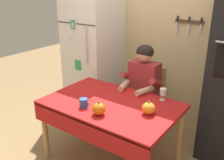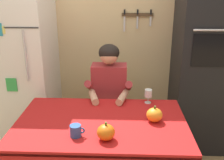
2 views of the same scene
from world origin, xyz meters
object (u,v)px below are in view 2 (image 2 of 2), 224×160
Objects in this scene: dining_table at (101,131)px; pumpkin_large at (154,115)px; refrigerator at (23,70)px; coffee_mug at (76,131)px; wine_glass at (148,94)px; chair_behind_person at (110,106)px; seated_person at (109,94)px; pumpkin_medium at (106,132)px; wall_oven at (203,58)px.

pumpkin_large is at bearing 4.64° from dining_table.
refrigerator is 16.15× the size of coffee_mug.
coffee_mug is at bearing -133.44° from wine_glass.
chair_behind_person is 6.81× the size of pumpkin_large.
dining_table is at bearing -93.17° from seated_person.
chair_behind_person reaches higher than pumpkin_large.
seated_person is 8.92× the size of pumpkin_medium.
wall_oven reaches higher than pumpkin_large.
dining_table is 12.56× the size of coffee_mug.
chair_behind_person is at bearing -172.71° from wall_oven.
chair_behind_person is (0.98, -0.09, -0.39)m from refrigerator.
chair_behind_person is (-1.02, -0.13, -0.54)m from wall_oven.
coffee_mug is (0.78, -1.10, -0.12)m from refrigerator.
seated_person is (0.03, 0.60, 0.08)m from dining_table.
pumpkin_medium is (-0.36, -0.65, -0.03)m from wine_glass.
wall_oven is at bearing 1.13° from refrigerator.
dining_table is at bearing -42.91° from refrigerator.
chair_behind_person is 6.93× the size of wine_glass.
wall_oven is at bearing 17.42° from seated_person.
refrigerator reaches higher than pumpkin_large.
refrigerator is 1.94× the size of chair_behind_person.
pumpkin_medium is (0.06, -0.25, 0.14)m from dining_table.
seated_person is (-1.02, -0.32, -0.31)m from wall_oven.
dining_table is 0.61m from seated_person.
seated_person is 0.70m from pumpkin_large.
chair_behind_person is 0.75× the size of seated_person.
wall_oven is at bearing 41.31° from dining_table.
wall_oven is 1.50× the size of dining_table.
pumpkin_medium reaches higher than coffee_mug.
wall_oven reaches higher than refrigerator.
seated_person is at bearing -15.86° from refrigerator.
refrigerator is 0.86× the size of wall_oven.
seated_person is 0.86m from pumpkin_medium.
wine_glass is (1.37, -0.49, -0.07)m from refrigerator.
refrigerator reaches higher than seated_person.
refrigerator is 13.19× the size of pumpkin_large.
pumpkin_large reaches higher than wine_glass.
seated_person is at bearing 151.39° from wine_glass.
pumpkin_large is 0.98× the size of pumpkin_medium.
seated_person reaches higher than pumpkin_medium.
dining_table is 1.12× the size of seated_person.
wall_oven is 1.56m from pumpkin_medium.
wine_glass is (0.38, -0.21, 0.09)m from seated_person.
wall_oven is 0.85m from wine_glass.
refrigerator is 2.01m from wall_oven.
dining_table is 1.51× the size of chair_behind_person.
pumpkin_large is (-0.61, -0.89, -0.25)m from wall_oven.
dining_table is at bearing 102.59° from pumpkin_medium.
chair_behind_person is 8.34× the size of coffee_mug.
refrigerator reaches higher than wine_glass.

